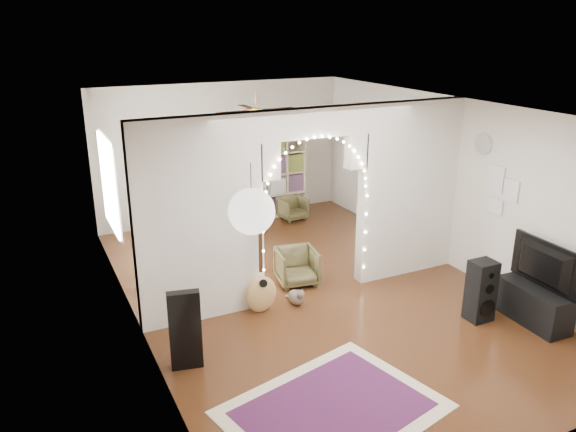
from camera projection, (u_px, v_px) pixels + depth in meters
name	position (u px, v px, depth m)	size (l,w,h in m)	color
floor	(312.00, 291.00, 8.30)	(7.50, 7.50, 0.00)	black
ceiling	(314.00, 107.00, 7.41)	(5.00, 7.50, 0.02)	white
wall_back	(222.00, 152.00, 11.04)	(5.00, 0.02, 2.70)	silver
wall_front	(527.00, 328.00, 4.67)	(5.00, 0.02, 2.70)	silver
wall_left	(132.00, 232.00, 6.82)	(0.02, 7.50, 2.70)	silver
wall_right	(452.00, 183.00, 8.89)	(0.02, 7.50, 2.70)	silver
divider_wall	(313.00, 199.00, 7.83)	(5.00, 0.20, 2.70)	silver
fairy_lights	(318.00, 193.00, 7.68)	(1.64, 0.04, 1.60)	#FFEABF
window	(109.00, 184.00, 8.31)	(0.04, 1.20, 1.40)	white
wall_clock	(484.00, 144.00, 8.13)	(0.31, 0.31, 0.03)	white
picture_frames	(500.00, 190.00, 7.98)	(0.02, 0.50, 0.70)	white
paper_lantern	(252.00, 211.00, 4.74)	(0.40, 0.40, 0.40)	white
ceiling_fan	(256.00, 110.00, 9.21)	(1.10, 1.10, 0.30)	gold
area_rug	(333.00, 409.00, 5.75)	(2.10, 1.59, 0.02)	maroon
guitar_case	(185.00, 330.00, 6.32)	(0.36, 0.12, 0.95)	black
acoustic_guitar	(261.00, 280.00, 7.55)	(0.47, 0.30, 1.11)	tan
tabby_cat	(296.00, 297.00, 7.87)	(0.21, 0.44, 0.29)	brown
floor_speaker	(481.00, 291.00, 7.38)	(0.33, 0.30, 0.84)	black
media_console	(533.00, 305.00, 7.37)	(0.40, 1.00, 0.50)	black
tv	(540.00, 266.00, 7.19)	(1.07, 0.14, 0.62)	black
bookcase	(264.00, 174.00, 11.31)	(1.70, 0.43, 1.74)	#BDB189
dining_table	(219.00, 212.00, 9.62)	(1.25, 0.88, 0.76)	brown
flower_vase	(219.00, 203.00, 9.57)	(0.18, 0.18, 0.19)	silver
dining_chair_left	(297.00, 267.00, 8.47)	(0.58, 0.60, 0.54)	#4D4626
dining_chair_right	(293.00, 208.00, 11.27)	(0.49, 0.50, 0.46)	#4D4626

